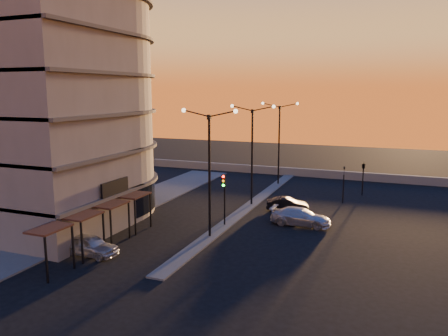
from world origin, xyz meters
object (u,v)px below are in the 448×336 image
streetlamp_mid (252,147)px  car_sedan (287,204)px  traffic_light_main (224,191)px  car_hatchback (90,245)px  car_wagon (301,217)px

streetlamp_mid → car_sedan: size_ratio=2.55×
streetlamp_mid → traffic_light_main: streetlamp_mid is taller
streetlamp_mid → car_hatchback: bearing=-110.2°
car_hatchback → car_wagon: size_ratio=0.83×
streetlamp_mid → car_wagon: streetlamp_mid is taller
car_sedan → car_wagon: (1.99, -3.79, 0.08)m
car_hatchback → traffic_light_main: bearing=-31.7°
streetlamp_mid → traffic_light_main: 7.62m
streetlamp_mid → car_sedan: bearing=-11.7°
car_hatchback → car_sedan: car_hatchback is taller
car_sedan → car_wagon: 4.28m
car_sedan → streetlamp_mid: bearing=66.1°
car_hatchback → car_sedan: size_ratio=1.08×
car_wagon → streetlamp_mid: bearing=52.0°
streetlamp_mid → car_sedan: (3.65, -0.76, -4.98)m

